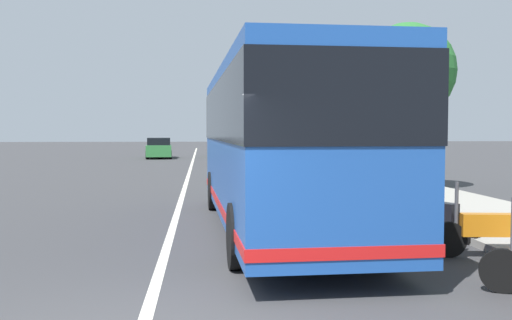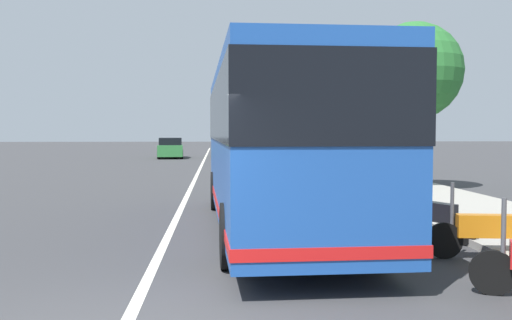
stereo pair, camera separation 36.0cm
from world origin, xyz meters
The scene contains 10 objects.
sidewalk_curb centered at (10.00, -7.27, 0.07)m, with size 110.00×3.60×0.14m, color #9E998E.
lane_divider_line centered at (10.00, 0.00, 0.00)m, with size 110.00×0.16×0.01m, color silver.
coach_bus centered at (6.23, -2.19, 1.95)m, with size 10.38×2.84×3.32m.
motorcycle_angled centered at (3.25, -5.40, 0.46)m, with size 0.40×2.12×1.24m.
motorcycle_mid_row centered at (5.20, -5.05, 0.46)m, with size 2.09×1.08×1.23m.
car_ahead_same_lane centered at (31.04, -2.33, 0.67)m, with size 4.45×2.00×1.41m.
car_side_street centered at (38.98, 2.67, 0.75)m, with size 4.80×2.16×1.58m.
car_far_distant centered at (40.91, -2.32, 0.71)m, with size 4.63×1.92×1.46m.
roadside_tree_mid_block centered at (14.08, -7.85, 4.17)m, with size 3.41×3.41×5.88m.
roadside_tree_far_block centered at (25.83, -7.28, 3.61)m, with size 3.40×3.40×5.33m.
Camera 2 is at (-5.58, -0.99, 2.07)m, focal length 40.02 mm.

